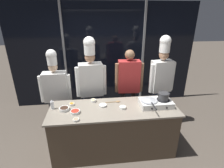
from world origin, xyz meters
TOP-DOWN VIEW (x-y plane):
  - ground_plane at (0.00, 0.00)m, footprint 24.00×24.00m
  - window_wall_back at (0.00, 1.95)m, footprint 4.86×0.09m
  - demo_counter at (0.00, 0.00)m, footprint 2.23×0.78m
  - portable_stove at (0.75, -0.00)m, footprint 0.56×0.36m
  - frying_pan at (0.62, -0.01)m, footprint 0.30×0.52m
  - stock_pot at (0.88, -0.00)m, footprint 0.21×0.19m
  - squeeze_bottle_clear at (-1.05, 0.09)m, footprint 0.06×0.06m
  - prep_bowl_mushrooms at (-0.62, -0.31)m, footprint 0.10×0.10m
  - prep_bowl_noodles at (0.15, -0.03)m, footprint 0.12×0.12m
  - prep_bowl_onion at (-0.19, 0.09)m, footprint 0.14×0.14m
  - prep_bowl_carrots at (-0.73, 0.18)m, footprint 0.10×0.10m
  - prep_bowl_chili_flakes at (-0.65, -0.08)m, footprint 0.17×0.17m
  - prep_bowl_soy_glaze at (-0.84, 0.03)m, footprint 0.17×0.17m
  - prep_bowl_ginger at (-0.35, 0.27)m, footprint 0.10×0.10m
  - serving_spoon_slotted at (0.07, 0.21)m, footprint 0.28×0.06m
  - chef_head at (-1.10, 0.74)m, footprint 0.62×0.27m
  - chef_sous at (-0.38, 0.73)m, footprint 0.62×0.29m
  - person_guest at (0.42, 0.78)m, footprint 0.60×0.26m
  - chef_line at (1.12, 0.74)m, footprint 0.57×0.30m

SIDE VIEW (x-z plane):
  - ground_plane at x=0.00m, z-range 0.00..0.00m
  - demo_counter at x=0.00m, z-range 0.00..0.90m
  - serving_spoon_slotted at x=0.07m, z-range 0.90..0.92m
  - prep_bowl_mushrooms at x=-0.62m, z-range 0.90..0.94m
  - prep_bowl_onion at x=-0.19m, z-range 0.90..0.94m
  - prep_bowl_noodles at x=0.15m, z-range 0.90..0.94m
  - prep_bowl_carrots at x=-0.73m, z-range 0.90..0.95m
  - prep_bowl_chili_flakes at x=-0.65m, z-range 0.90..0.95m
  - prep_bowl_ginger at x=-0.35m, z-range 0.90..0.95m
  - prep_bowl_soy_glaze at x=-0.84m, z-range 0.90..0.95m
  - portable_stove at x=0.75m, z-range 0.90..1.01m
  - squeeze_bottle_clear at x=-1.05m, z-range 0.90..1.08m
  - chef_head at x=-1.10m, z-range 0.11..1.91m
  - frying_pan at x=0.62m, z-range 1.01..1.05m
  - person_guest at x=0.42m, z-range 0.18..1.93m
  - stock_pot at x=0.88m, z-range 1.02..1.15m
  - chef_sous at x=-0.38m, z-range 0.15..2.18m
  - chef_line at x=1.12m, z-range 0.17..2.20m
  - window_wall_back at x=0.00m, z-range 0.00..2.70m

